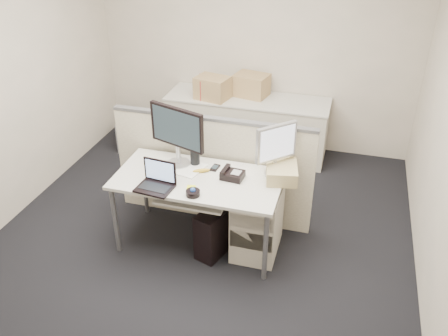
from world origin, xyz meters
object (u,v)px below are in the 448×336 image
(desk, at_px, (198,184))
(laptop, at_px, (154,178))
(monitor_main, at_px, (177,137))
(desk_phone, at_px, (233,175))

(desk, bearing_deg, laptop, -136.97)
(desk, distance_m, laptop, 0.45)
(monitor_main, height_order, laptop, monitor_main)
(desk, relative_size, monitor_main, 2.60)
(desk, xyz_separation_m, monitor_main, (-0.25, 0.18, 0.35))
(desk, height_order, monitor_main, monitor_main)
(desk, xyz_separation_m, laptop, (-0.30, -0.28, 0.18))
(laptop, height_order, desk_phone, laptop)
(monitor_main, bearing_deg, desk_phone, 8.62)
(desk, relative_size, desk_phone, 7.69)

